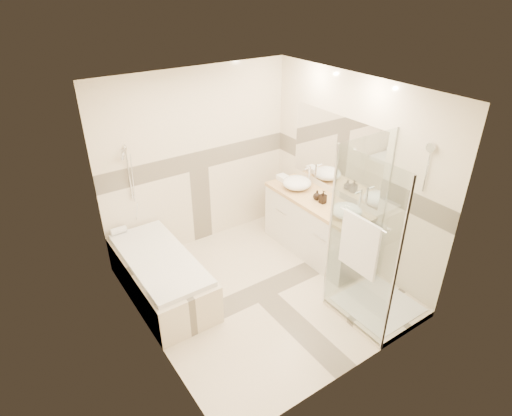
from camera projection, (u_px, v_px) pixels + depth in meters
room at (265, 201)px, 4.79m from camera, size 2.82×3.02×2.52m
bathtub at (161, 274)px, 5.17m from camera, size 0.75×1.70×0.56m
vanity at (315, 226)px, 5.93m from camera, size 0.58×1.62×0.85m
shower_enclosure at (370, 276)px, 4.83m from camera, size 0.96×0.93×2.04m
vessel_sink_near at (297, 183)px, 5.96m from camera, size 0.41×0.41×0.16m
vessel_sink_far at (346, 211)px, 5.27m from camera, size 0.39×0.39×0.16m
faucet_near at (309, 174)px, 6.03m from camera, size 0.11×0.03×0.27m
faucet_far at (360, 199)px, 5.33m from camera, size 0.12×0.03×0.30m
amenity_bottle_a at (323, 197)px, 5.57m from camera, size 0.09×0.09×0.18m
amenity_bottle_b at (317, 195)px, 5.67m from camera, size 0.12×0.12×0.13m
folded_towels at (284, 178)px, 6.20m from camera, size 0.14×0.22×0.07m
rolled_towel at (119, 230)px, 5.48m from camera, size 0.20×0.09×0.09m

